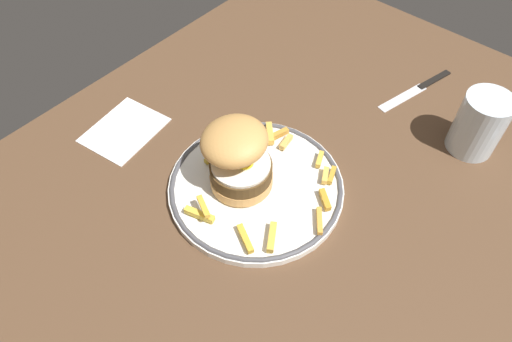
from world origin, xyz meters
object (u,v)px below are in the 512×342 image
dinner_plate (256,186)px  knife (422,86)px  napkin (124,130)px  water_glass (478,127)px  burger (238,157)px

dinner_plate → knife: size_ratio=1.52×
dinner_plate → knife: (38.24, -7.96, -0.58)cm
knife → napkin: size_ratio=1.39×
napkin → water_glass: bearing=-52.7°
water_glass → knife: bearing=58.3°
water_glass → napkin: bearing=127.3°
dinner_plate → napkin: 26.04cm
dinner_plate → napkin: size_ratio=2.11×
water_glass → knife: water_glass is taller
dinner_plate → burger: burger is taller
burger → dinner_plate: bearing=-64.1°
burger → water_glass: (31.35, -23.55, -2.47)cm
burger → knife: size_ratio=0.79×
burger → napkin: 24.35cm
dinner_plate → burger: (-1.21, 2.48, 6.20)cm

